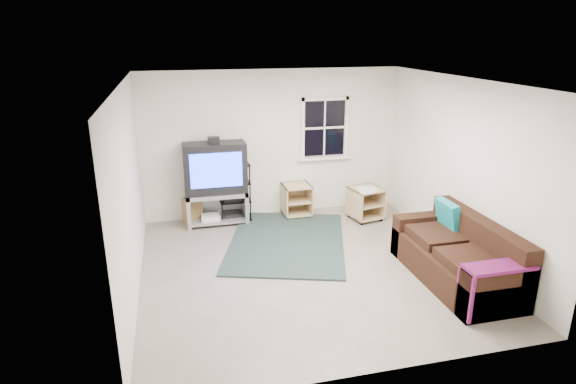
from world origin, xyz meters
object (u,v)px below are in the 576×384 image
object	(u,v)px
tv_unit	(215,177)
side_table_right	(365,201)
side_table_left	(296,199)
sofa	(458,258)
av_rack	(235,195)

from	to	relation	value
tv_unit	side_table_right	world-z (taller)	tv_unit
side_table_left	sofa	xyz separation A→B (m)	(1.49, -2.88, 0.02)
av_rack	side_table_left	bearing A→B (deg)	-0.62
tv_unit	side_table_left	distance (m)	1.54
side_table_right	av_rack	bearing A→B (deg)	167.73
tv_unit	side_table_right	size ratio (longest dim) A/B	2.48
tv_unit	sofa	xyz separation A→B (m)	(2.93, -2.83, -0.52)
side_table_left	side_table_right	xyz separation A→B (m)	(1.14, -0.48, 0.03)
tv_unit	side_table_right	bearing A→B (deg)	-9.27
tv_unit	av_rack	bearing A→B (deg)	11.92
tv_unit	side_table_left	size ratio (longest dim) A/B	2.65
av_rack	sofa	distance (m)	3.90
side_table_left	sofa	world-z (taller)	sofa
side_table_left	sofa	distance (m)	3.24
tv_unit	av_rack	distance (m)	0.51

